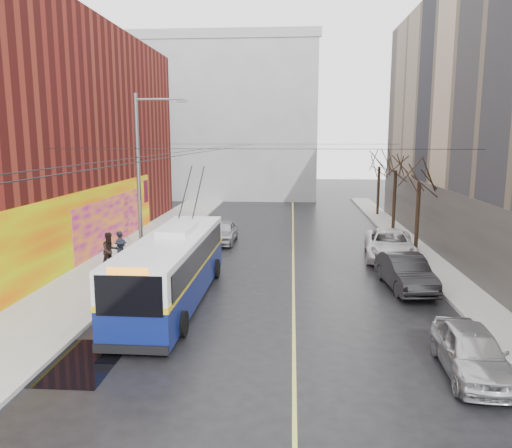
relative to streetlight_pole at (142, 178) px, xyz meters
The scene contains 20 objects.
ground 12.70m from the streetlight_pole, 58.46° to the right, with size 140.00×140.00×0.00m, color black.
sidewalk_left 5.50m from the streetlight_pole, 132.95° to the left, with size 4.00×60.00×0.15m, color gray.
sidewalk_right 16.00m from the streetlight_pole, ahead, with size 2.00×60.00×0.15m, color gray.
lane_line 9.89m from the streetlight_pole, 27.64° to the left, with size 0.12×50.00×0.01m, color #BFB74C.
building_far 35.24m from the streetlight_pole, 89.77° to the left, with size 20.50×12.10×18.00m.
streetlight_pole is the anchor object (origin of this frame).
catenary_wires 6.14m from the streetlight_pole, 52.95° to the left, with size 18.00×60.00×0.22m.
tree_near 16.28m from the streetlight_pole, 21.62° to the left, with size 3.20×3.20×6.40m.
tree_mid 19.96m from the streetlight_pole, 40.65° to the left, with size 3.20×3.20×6.68m.
tree_far 25.09m from the streetlight_pole, 52.88° to the left, with size 3.20×3.20×6.57m.
puddle 11.56m from the streetlight_pole, 85.48° to the right, with size 2.69×3.41×0.01m, color black.
pigeons_flying 4.62m from the streetlight_pole, ahead, with size 3.55×0.54×0.96m.
trolleybus 6.18m from the streetlight_pole, 60.26° to the right, with size 2.76×11.50×5.42m.
parked_car_a 17.00m from the streetlight_pole, 39.18° to the right, with size 1.69×4.21×1.43m, color #A2A3A6.
parked_car_b 13.53m from the streetlight_pole, ahead, with size 1.66×4.75×1.56m, color black.
parked_car_c 14.27m from the streetlight_pole, 16.24° to the left, with size 2.70×5.86×1.63m, color white.
following_car 9.07m from the streetlight_pole, 68.33° to the left, with size 1.73×4.31×1.47m, color #99989C.
pedestrian_a 4.23m from the streetlight_pole, 148.26° to the left, with size 0.65×0.43×1.80m, color black.
pedestrian_b 4.14m from the streetlight_pole, behind, with size 0.94×0.73×1.93m, color black.
pedestrian_c 4.04m from the streetlight_pole, 161.43° to the right, with size 1.08×0.62×1.66m, color black.
Camera 1 is at (1.36, -14.50, 6.85)m, focal length 35.00 mm.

